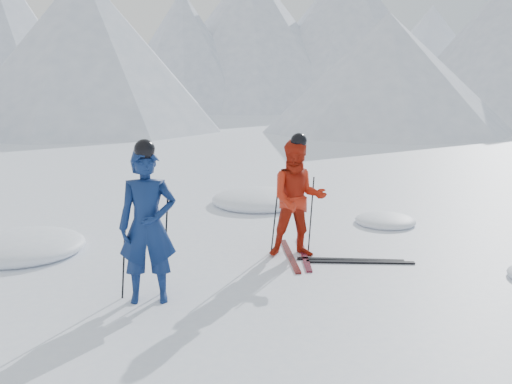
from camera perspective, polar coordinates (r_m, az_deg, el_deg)
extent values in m
plane|color=white|center=(8.95, 10.35, -6.96)|extent=(160.00, 160.00, 0.00)
cone|color=#B2BCD1|center=(58.89, -18.48, 14.16)|extent=(17.69, 17.69, 11.93)
cone|color=#B2BCD1|center=(51.80, -7.64, 14.46)|extent=(19.63, 19.63, 10.85)
cone|color=#B2BCD1|center=(56.17, -0.57, 16.02)|extent=(23.31, 23.31, 14.15)
cone|color=#B2BCD1|center=(58.39, 9.44, 16.06)|extent=(28.94, 28.94, 14.88)
cone|color=silver|center=(63.93, 17.84, 13.43)|extent=(24.45, 24.45, 10.76)
cone|color=#B2BCD1|center=(31.81, 13.58, 12.12)|extent=(14.00, 14.00, 6.50)
cone|color=#B2BCD1|center=(33.56, -17.42, 14.02)|extent=(16.00, 16.00, 9.00)
imported|color=#0D204F|center=(7.06, -11.33, -3.56)|extent=(0.81, 0.60, 2.01)
imported|color=#AF210E|center=(8.75, 4.42, -0.74)|extent=(1.07, 0.92, 1.91)
cylinder|color=black|center=(7.28, -13.71, -5.95)|extent=(0.13, 0.09, 1.34)
cylinder|color=black|center=(7.41, -9.49, -5.44)|extent=(0.13, 0.08, 1.34)
cylinder|color=black|center=(8.95, 2.02, -2.53)|extent=(0.13, 0.10, 1.27)
cylinder|color=black|center=(9.07, 5.82, -2.39)|extent=(0.13, 0.09, 1.27)
cube|color=black|center=(8.96, 3.61, -6.68)|extent=(0.44, 1.68, 0.03)
cube|color=black|center=(9.04, 5.04, -6.52)|extent=(0.55, 1.66, 0.03)
cube|color=black|center=(8.86, 9.89, -7.04)|extent=(1.62, 0.70, 0.03)
cube|color=black|center=(8.78, 10.92, -7.26)|extent=(1.63, 0.65, 0.03)
ellipsoid|color=white|center=(9.96, -23.22, -5.82)|extent=(2.01, 2.01, 0.44)
ellipsoid|color=white|center=(11.24, 13.43, -3.25)|extent=(1.21, 1.21, 0.27)
ellipsoid|color=white|center=(12.63, 0.26, -1.28)|extent=(2.17, 2.17, 0.48)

